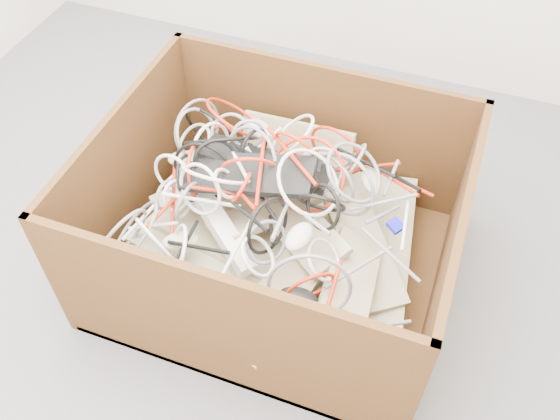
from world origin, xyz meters
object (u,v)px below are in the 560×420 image
(cardboard_box, at_px, (274,242))
(power_strip_left, at_px, (214,176))
(vga_plug, at_px, (396,226))
(power_strip_right, at_px, (225,233))

(cardboard_box, distance_m, power_strip_left, 0.31)
(cardboard_box, relative_size, vga_plug, 25.31)
(cardboard_box, height_order, power_strip_right, cardboard_box)
(vga_plug, bearing_deg, cardboard_box, -139.07)
(power_strip_right, bearing_deg, power_strip_left, 160.49)
(cardboard_box, xyz_separation_m, vga_plug, (0.39, 0.04, 0.20))
(cardboard_box, distance_m, vga_plug, 0.44)
(power_strip_right, height_order, vga_plug, power_strip_right)
(cardboard_box, relative_size, power_strip_left, 3.89)
(cardboard_box, distance_m, power_strip_right, 0.25)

